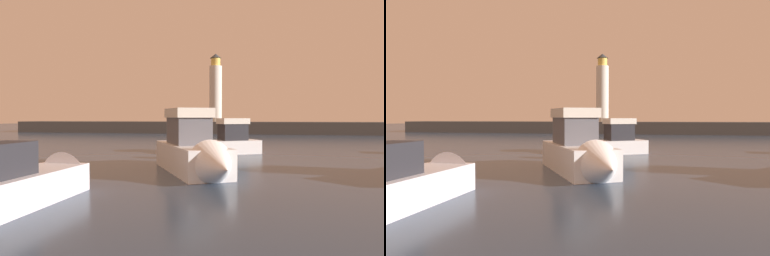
# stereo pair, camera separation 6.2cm
# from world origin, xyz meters

# --- Properties ---
(ground_plane) EXTENTS (220.00, 220.00, 0.00)m
(ground_plane) POSITION_xyz_m (0.00, 30.53, 0.00)
(ground_plane) COLOR #2D3D51
(breakwater) EXTENTS (86.92, 6.38, 2.05)m
(breakwater) POSITION_xyz_m (0.00, 61.07, 1.03)
(breakwater) COLOR #423F3D
(breakwater) RESTS_ON ground_plane
(lighthouse) EXTENTS (2.21, 2.21, 12.07)m
(lighthouse) POSITION_xyz_m (-6.10, 61.07, 7.77)
(lighthouse) COLOR silver
(lighthouse) RESTS_ON breakwater
(motorboat_0) EXTENTS (6.44, 4.76, 3.13)m
(motorboat_0) POSITION_xyz_m (-1.30, 26.25, 0.92)
(motorboat_0) COLOR white
(motorboat_0) RESTS_ON ground_plane
(motorboat_1) EXTENTS (2.06, 7.24, 2.46)m
(motorboat_1) POSITION_xyz_m (-5.86, 9.85, 0.69)
(motorboat_1) COLOR silver
(motorboat_1) RESTS_ON ground_plane
(motorboat_2) EXTENTS (5.99, 8.58, 3.66)m
(motorboat_2) POSITION_xyz_m (-1.41, 16.45, 1.13)
(motorboat_2) COLOR white
(motorboat_2) RESTS_ON ground_plane
(mooring_buoy) EXTENTS (1.02, 1.02, 1.02)m
(mooring_buoy) POSITION_xyz_m (-3.90, 22.61, 0.51)
(mooring_buoy) COLOR red
(mooring_buoy) RESTS_ON ground_plane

